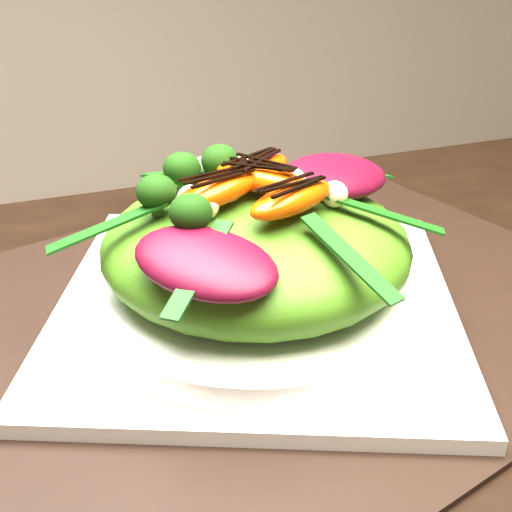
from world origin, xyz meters
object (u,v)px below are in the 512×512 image
object	(u,v)px
plate_base	(256,304)
orange_segment	(223,181)
placemat	(256,313)
salad_bowl	(256,286)
lettuce_mound	(256,245)

from	to	relation	value
plate_base	orange_segment	world-z (taller)	orange_segment
placemat	plate_base	bearing A→B (deg)	0.00
placemat	orange_segment	distance (m)	0.10
plate_base	salad_bowl	xyz separation A→B (m)	(0.00, 0.00, 0.01)
plate_base	salad_bowl	bearing A→B (deg)	0.00
salad_bowl	lettuce_mound	size ratio (longest dim) A/B	1.19
placemat	orange_segment	xyz separation A→B (m)	(-0.02, 0.01, 0.10)
placemat	plate_base	size ratio (longest dim) A/B	1.89
placemat	lettuce_mound	bearing A→B (deg)	0.00
orange_segment	lettuce_mound	bearing A→B (deg)	-39.28
placemat	orange_segment	world-z (taller)	orange_segment
placemat	salad_bowl	size ratio (longest dim) A/B	2.09
salad_bowl	plate_base	bearing A→B (deg)	0.00
plate_base	salad_bowl	distance (m)	0.01
plate_base	lettuce_mound	distance (m)	0.05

